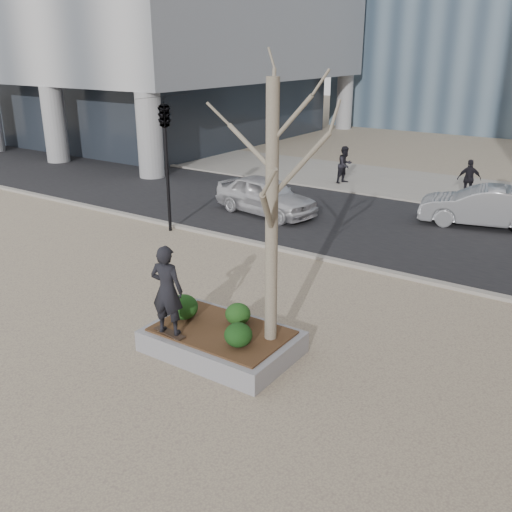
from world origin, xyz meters
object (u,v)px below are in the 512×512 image
Objects in this scene: skateboard at (170,334)px; police_car at (266,195)px; planter at (222,341)px; skateboarder at (167,290)px.

police_car is (-4.11, 9.86, 0.24)m from skateboard.
planter is at bearing -142.16° from police_car.
skateboarder is at bearing -172.26° from skateboard.
police_car is at bearing 118.15° from planter.
skateboarder reaches higher than skateboard.
police_car reaches higher than skateboard.
skateboard is (-0.78, -0.72, 0.26)m from planter.
planter is 1.63m from skateboarder.
skateboarder reaches higher than police_car.
skateboarder is 0.45× the size of police_car.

